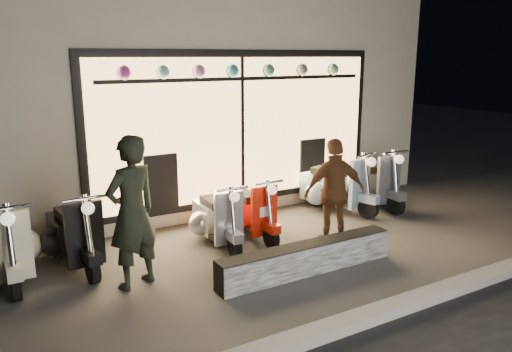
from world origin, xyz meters
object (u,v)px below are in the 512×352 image
(scooter_silver, at_px, (215,218))
(scooter_red, at_px, (247,211))
(man, at_px, (132,213))
(woman, at_px, (335,192))
(graffiti_barrier, at_px, (307,258))

(scooter_silver, height_order, scooter_red, same)
(scooter_red, relative_size, man, 0.71)
(scooter_red, xyz_separation_m, woman, (0.93, -1.01, 0.42))
(graffiti_barrier, distance_m, man, 2.31)
(man, distance_m, woman, 3.01)
(man, bearing_deg, graffiti_barrier, 139.00)
(scooter_silver, xyz_separation_m, scooter_red, (0.58, 0.05, 0.00))
(scooter_red, relative_size, woman, 0.83)
(man, bearing_deg, scooter_red, -177.11)
(woman, bearing_deg, man, 12.58)
(scooter_silver, relative_size, man, 0.71)
(scooter_red, bearing_deg, graffiti_barrier, -92.81)
(graffiti_barrier, bearing_deg, scooter_silver, 108.78)
(graffiti_barrier, relative_size, scooter_silver, 1.91)
(scooter_silver, bearing_deg, man, -147.59)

